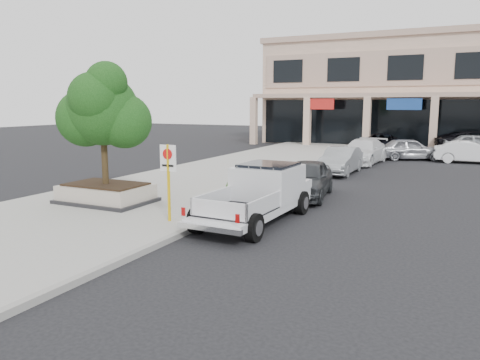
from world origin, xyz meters
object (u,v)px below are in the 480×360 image
no_parking_sign (168,172)px  curb_car_d (381,144)px  planter (106,193)px  curb_car_c (363,151)px  lot_car_b (470,152)px  curb_car_b (341,161)px  lot_car_a (410,149)px  pickup_truck (255,195)px  lot_car_e (479,145)px  planter_tree (108,110)px  curb_car_a (306,179)px  lot_car_d (478,142)px

no_parking_sign → curb_car_d: 24.18m
planter → curb_car_c: (5.75, 16.21, 0.27)m
planter → lot_car_b: (11.64, 19.35, 0.20)m
curb_car_b → curb_car_d: curb_car_d is taller
curb_car_d → lot_car_a: size_ratio=1.25×
no_parking_sign → curb_car_c: (2.17, 17.49, -0.89)m
pickup_truck → curb_car_c: size_ratio=1.08×
lot_car_b → lot_car_e: 4.31m
curb_car_c → lot_car_e: size_ratio=1.10×
planter_tree → lot_car_a: 21.10m
pickup_truck → curb_car_a: pickup_truck is taller
curb_car_b → lot_car_a: lot_car_a is taller
planter → lot_car_d: (12.16, 25.83, 0.35)m
planter → curb_car_a: curb_car_a is taller
curb_car_b → curb_car_a: bearing=-86.4°
planter_tree → curb_car_a: (5.76, 4.55, -2.68)m
planter → lot_car_d: bearing=64.8°
planter_tree → curb_car_a: size_ratio=0.93×
planter_tree → curb_car_d: bearing=76.1°
curb_car_a → planter_tree: bearing=-149.3°
curb_car_b → lot_car_b: bearing=53.4°
planter_tree → curb_car_a: 7.82m
planter → curb_car_a: 7.55m
curb_car_a → curb_car_b: (-0.31, 6.75, -0.04)m
lot_car_a → lot_car_e: bearing=-67.4°
planter_tree → curb_car_b: size_ratio=0.95×
curb_car_b → lot_car_a: size_ratio=1.00×
planter → lot_car_e: (12.19, 23.63, 0.32)m
lot_car_d → lot_car_e: 2.20m
curb_car_a → lot_car_b: curb_car_a is taller
planter_tree → pickup_truck: planter_tree is taller
curb_car_a → curb_car_c: bearing=83.2°
curb_car_d → no_parking_sign: bearing=-100.3°
curb_car_c → lot_car_d: lot_car_d is taller
lot_car_d → planter_tree: bearing=141.8°
pickup_truck → curb_car_a: (0.18, 4.50, -0.14)m
pickup_truck → lot_car_e: bearing=76.5°
curb_car_a → curb_car_b: 6.75m
lot_car_a → no_parking_sign: bearing=144.8°
no_parking_sign → pickup_truck: size_ratio=0.42×
curb_car_d → lot_car_a: curb_car_d is taller
no_parking_sign → curb_car_a: bearing=68.8°
planter → lot_car_b: bearing=59.0°
planter → planter_tree: 2.95m
curb_car_c → no_parking_sign: bearing=-92.4°
lot_car_d → curb_car_c: bearing=133.2°
planter → no_parking_sign: (3.58, -1.28, 1.16)m
curb_car_a → lot_car_d: bearing=65.9°
curb_car_c → lot_car_a: 4.05m
curb_car_a → lot_car_d: size_ratio=0.72×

